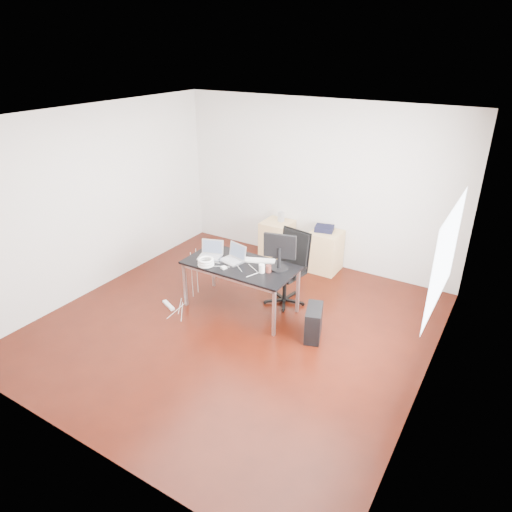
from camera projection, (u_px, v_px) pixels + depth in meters
The scene contains 18 objects.
room_shell at pixel (236, 233), 5.74m from camera, with size 5.00×5.00×5.00m.
desk at pixel (240, 268), 6.48m from camera, with size 1.60×0.80×0.73m.
office_chair at pixel (289, 264), 6.74m from camera, with size 0.55×0.57×1.08m.
filing_cabinet_left at pixel (277, 240), 8.20m from camera, with size 0.50×0.50×0.70m, color tan.
filing_cabinet_right at pixel (325, 251), 7.76m from camera, with size 0.50×0.50×0.70m, color tan.
pc_tower at pixel (314, 323), 6.02m from camera, with size 0.20×0.45×0.44m, color black.
wastebasket at pixel (302, 256), 8.07m from camera, with size 0.24×0.24×0.28m, color black.
power_strip at pixel (169, 305), 6.81m from camera, with size 0.30×0.06×0.04m, color white.
laptop_left at pixel (211, 253), 6.66m from camera, with size 0.39×0.34×0.23m.
laptop_right at pixel (234, 257), 6.54m from camera, with size 0.38×0.33×0.23m.
monitor at pixel (280, 250), 6.21m from camera, with size 0.45×0.26×0.51m.
keyboard at pixel (260, 261), 6.54m from camera, with size 0.44×0.14×0.02m, color white.
cup_white at pixel (262, 268), 6.20m from camera, with size 0.08×0.08×0.12m, color white.
cup_brown at pixel (268, 269), 6.21m from camera, with size 0.08×0.08×0.10m, color #58261E.
cable_coil at pixel (206, 262), 6.39m from camera, with size 0.24×0.24×0.11m.
power_adapter at pixel (224, 268), 6.33m from camera, with size 0.07×0.07×0.03m, color white.
speaker at pixel (281, 217), 8.03m from camera, with size 0.09×0.08×0.18m, color #9E9E9E.
navy_garment at pixel (324, 229), 7.64m from camera, with size 0.30×0.24×0.09m, color black.
Camera 1 is at (3.02, -4.41, 3.59)m, focal length 32.00 mm.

